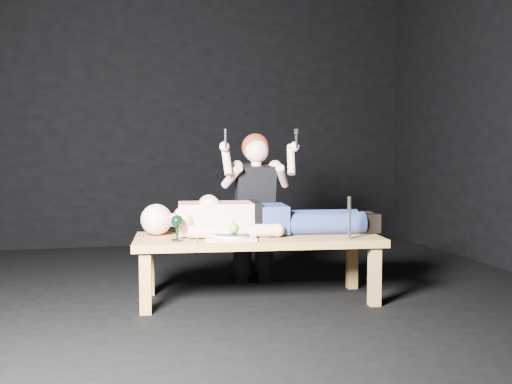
% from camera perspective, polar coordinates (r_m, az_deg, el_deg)
% --- Properties ---
extents(ground, '(5.00, 5.00, 0.00)m').
position_cam_1_polar(ground, '(4.19, -2.22, -10.26)').
color(ground, black).
rests_on(ground, ground).
extents(back_wall, '(5.00, 0.00, 5.00)m').
position_cam_1_polar(back_wall, '(6.55, -6.67, 8.06)').
color(back_wall, black).
rests_on(back_wall, ground).
extents(table, '(1.73, 0.80, 0.45)m').
position_cam_1_polar(table, '(4.08, 0.17, -7.43)').
color(table, olive).
rests_on(table, ground).
extents(lying_man, '(1.80, 0.71, 0.28)m').
position_cam_1_polar(lying_man, '(4.13, 0.70, -2.19)').
color(lying_man, beige).
rests_on(lying_man, table).
extents(kneeling_woman, '(0.68, 0.76, 1.20)m').
position_cam_1_polar(kneeling_woman, '(4.57, -0.23, -1.42)').
color(kneeling_woman, black).
rests_on(kneeling_woman, ground).
extents(serving_tray, '(0.37, 0.29, 0.02)m').
position_cam_1_polar(serving_tray, '(3.87, -2.49, -4.51)').
color(serving_tray, tan).
rests_on(serving_tray, table).
extents(plate, '(0.25, 0.25, 0.02)m').
position_cam_1_polar(plate, '(3.87, -2.49, -4.24)').
color(plate, white).
rests_on(plate, serving_tray).
extents(apple, '(0.07, 0.07, 0.07)m').
position_cam_1_polar(apple, '(3.88, -2.22, -3.56)').
color(apple, green).
rests_on(apple, plate).
extents(goblet, '(0.09, 0.09, 0.17)m').
position_cam_1_polar(goblet, '(3.83, -7.72, -3.50)').
color(goblet, black).
rests_on(goblet, table).
extents(fork_flat, '(0.06, 0.18, 0.01)m').
position_cam_1_polar(fork_flat, '(3.83, -5.82, -4.72)').
color(fork_flat, '#B2B2B7').
rests_on(fork_flat, table).
extents(knife_flat, '(0.03, 0.18, 0.01)m').
position_cam_1_polar(knife_flat, '(3.87, 1.46, -4.61)').
color(knife_flat, '#B2B2B7').
rests_on(knife_flat, table).
extents(spoon_flat, '(0.14, 0.14, 0.01)m').
position_cam_1_polar(spoon_flat, '(3.94, 0.51, -4.47)').
color(spoon_flat, '#B2B2B7').
rests_on(spoon_flat, table).
extents(carving_knife, '(0.04, 0.04, 0.28)m').
position_cam_1_polar(carving_knife, '(3.93, 9.11, -2.49)').
color(carving_knife, '#B2B2B7').
rests_on(carving_knife, table).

